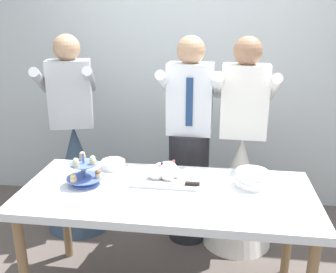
# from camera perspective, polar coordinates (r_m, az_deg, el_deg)

# --- Properties ---
(rear_wall) EXTENTS (5.20, 0.10, 2.90)m
(rear_wall) POSITION_cam_1_polar(r_m,az_deg,el_deg) (3.56, 3.15, 12.47)
(rear_wall) COLOR silver
(rear_wall) RESTS_ON ground_plane
(dessert_table) EXTENTS (1.80, 0.80, 0.78)m
(dessert_table) POSITION_cam_1_polar(r_m,az_deg,el_deg) (2.36, -0.18, -9.83)
(dessert_table) COLOR silver
(dessert_table) RESTS_ON ground_plane
(cupcake_stand) EXTENTS (0.23, 0.23, 0.21)m
(cupcake_stand) POSITION_cam_1_polar(r_m,az_deg,el_deg) (2.43, -12.59, -5.37)
(cupcake_stand) COLOR #4C66B2
(cupcake_stand) RESTS_ON dessert_table
(main_cake_tray) EXTENTS (0.44, 0.31, 0.13)m
(main_cake_tray) POSITION_cam_1_polar(r_m,az_deg,el_deg) (2.45, -0.35, -5.66)
(main_cake_tray) COLOR silver
(main_cake_tray) RESTS_ON dessert_table
(plate_stack) EXTENTS (0.21, 0.21, 0.10)m
(plate_stack) POSITION_cam_1_polar(r_m,az_deg,el_deg) (2.42, 12.68, -6.23)
(plate_stack) COLOR white
(plate_stack) RESTS_ON dessert_table
(round_cake) EXTENTS (0.24, 0.24, 0.07)m
(round_cake) POSITION_cam_1_polar(r_m,az_deg,el_deg) (2.64, -8.32, -4.39)
(round_cake) COLOR white
(round_cake) RESTS_ON dessert_table
(person_groom) EXTENTS (0.47, 0.50, 1.66)m
(person_groom) POSITION_cam_1_polar(r_m,az_deg,el_deg) (2.98, 3.21, -2.62)
(person_groom) COLOR #232328
(person_groom) RESTS_ON ground_plane
(person_bride) EXTENTS (0.56, 0.56, 1.66)m
(person_bride) POSITION_cam_1_polar(r_m,az_deg,el_deg) (3.03, 10.84, -6.00)
(person_bride) COLOR white
(person_bride) RESTS_ON ground_plane
(person_guest) EXTENTS (0.60, 0.59, 1.66)m
(person_guest) POSITION_cam_1_polar(r_m,az_deg,el_deg) (3.31, -13.80, -4.02)
(person_guest) COLOR #334760
(person_guest) RESTS_ON ground_plane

